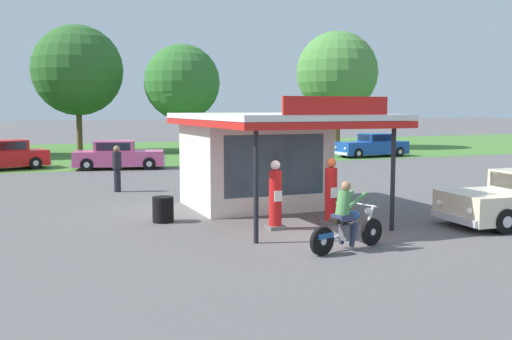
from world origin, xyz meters
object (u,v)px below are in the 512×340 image
object	(u,v)px
parked_car_back_row_left	(118,156)
spare_tire_stack	(163,209)
gas_pump_nearside	(275,198)
parked_car_back_row_right	(372,146)
bystander_standing_back_lot	(117,167)
gas_pump_offside	(331,194)
motorcycle_with_rider	(347,222)

from	to	relation	value
parked_car_back_row_left	spare_tire_stack	bearing A→B (deg)	-94.38
gas_pump_nearside	parked_car_back_row_right	world-z (taller)	gas_pump_nearside
parked_car_back_row_right	spare_tire_stack	xyz separation A→B (m)	(-18.12, -16.78, -0.34)
parked_car_back_row_left	bystander_standing_back_lot	size ratio (longest dim) A/B	2.84
gas_pump_offside	spare_tire_stack	xyz separation A→B (m)	(-4.23, 2.08, -0.48)
motorcycle_with_rider	parked_car_back_row_right	xyz separation A→B (m)	(15.03, 21.60, 0.05)
gas_pump_nearside	gas_pump_offside	distance (m)	1.69
gas_pump_nearside	gas_pump_offside	bearing A→B (deg)	0.00
parked_car_back_row_right	parked_car_back_row_left	distance (m)	17.03
parked_car_back_row_left	motorcycle_with_rider	bearing A→B (deg)	-84.52
spare_tire_stack	parked_car_back_row_left	bearing A→B (deg)	85.62
motorcycle_with_rider	parked_car_back_row_left	bearing A→B (deg)	95.48
parked_car_back_row_left	bystander_standing_back_lot	world-z (taller)	bystander_standing_back_lot
gas_pump_offside	motorcycle_with_rider	distance (m)	2.98
gas_pump_offside	gas_pump_nearside	bearing A→B (deg)	-180.00
bystander_standing_back_lot	spare_tire_stack	bearing A→B (deg)	-87.87
spare_tire_stack	bystander_standing_back_lot	bearing A→B (deg)	92.13
gas_pump_offside	parked_car_back_row_left	bearing A→B (deg)	100.09
gas_pump_nearside	motorcycle_with_rider	distance (m)	2.80
gas_pump_offside	parked_car_back_row_right	xyz separation A→B (m)	(13.88, 18.86, -0.14)
gas_pump_offside	spare_tire_stack	size ratio (longest dim) A/B	2.56
motorcycle_with_rider	spare_tire_stack	bearing A→B (deg)	122.60
bystander_standing_back_lot	parked_car_back_row_left	bearing A→B (deg)	80.71
gas_pump_nearside	motorcycle_with_rider	bearing A→B (deg)	-78.92
bystander_standing_back_lot	spare_tire_stack	size ratio (longest dim) A/B	2.48
motorcycle_with_rider	spare_tire_stack	xyz separation A→B (m)	(-3.08, 4.82, -0.29)
parked_car_back_row_right	motorcycle_with_rider	bearing A→B (deg)	-124.84
spare_tire_stack	gas_pump_nearside	bearing A→B (deg)	-39.28
gas_pump_offside	motorcycle_with_rider	world-z (taller)	gas_pump_offside
motorcycle_with_rider	parked_car_back_row_right	size ratio (longest dim) A/B	0.43
parked_car_back_row_right	parked_car_back_row_left	size ratio (longest dim) A/B	1.01
motorcycle_with_rider	gas_pump_nearside	bearing A→B (deg)	101.08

